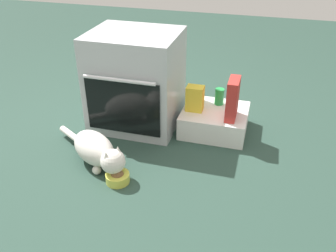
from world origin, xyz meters
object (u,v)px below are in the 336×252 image
at_px(pantry_cabinet, 214,120).
at_px(oven, 136,81).
at_px(cat, 97,150).
at_px(snack_bag, 195,98).
at_px(cereal_box, 233,99).
at_px(food_bowl, 118,177).
at_px(soda_can, 219,97).

bearing_deg(pantry_cabinet, oven, -175.52).
bearing_deg(cat, oven, 117.93).
xyz_separation_m(pantry_cabinet, snack_bag, (-0.14, -0.03, 0.17)).
relative_size(oven, cereal_box, 2.47).
bearing_deg(pantry_cabinet, food_bowl, -121.21).
bearing_deg(cereal_box, food_bowl, -130.33).
distance_m(pantry_cabinet, snack_bag, 0.23).
distance_m(oven, cereal_box, 0.70).
distance_m(pantry_cabinet, soda_can, 0.18).
bearing_deg(food_bowl, soda_can, 61.64).
bearing_deg(oven, food_bowl, -79.56).
height_order(oven, snack_bag, oven).
bearing_deg(cat, snack_bag, 83.72).
bearing_deg(cat, cereal_box, 69.48).
xyz_separation_m(oven, soda_can, (0.59, 0.15, -0.12)).
xyz_separation_m(oven, snack_bag, (0.43, 0.01, -0.09)).
bearing_deg(oven, pantry_cabinet, 4.48).
xyz_separation_m(pantry_cabinet, food_bowl, (-0.45, -0.74, -0.05)).
height_order(food_bowl, cereal_box, cereal_box).
relative_size(food_bowl, cat, 0.22).
relative_size(oven, pantry_cabinet, 1.50).
height_order(food_bowl, soda_can, soda_can).
xyz_separation_m(oven, cereal_box, (0.70, -0.03, -0.04)).
xyz_separation_m(oven, food_bowl, (0.13, -0.70, -0.31)).
bearing_deg(food_bowl, cat, 146.89).
bearing_deg(soda_can, cereal_box, -58.05).
height_order(cat, snack_bag, snack_bag).
xyz_separation_m(oven, cat, (-0.05, -0.58, -0.23)).
height_order(soda_can, snack_bag, snack_bag).
bearing_deg(oven, cereal_box, -2.17).
relative_size(pantry_cabinet, cereal_box, 1.64).
bearing_deg(snack_bag, soda_can, 42.27).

